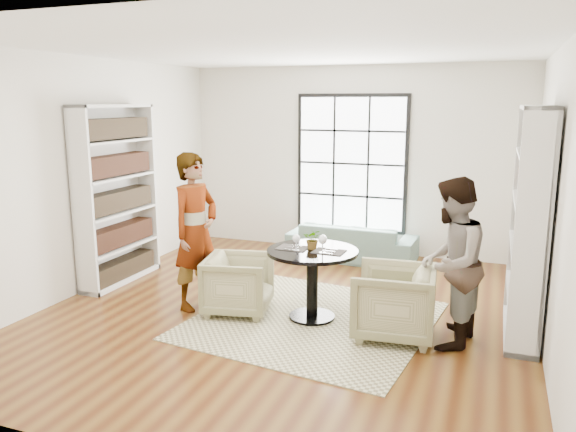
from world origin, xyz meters
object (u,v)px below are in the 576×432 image
at_px(sofa, 352,241).
at_px(wine_glass_left, 296,239).
at_px(person_left, 196,231).
at_px(armchair_right, 394,302).
at_px(armchair_left, 239,284).
at_px(wine_glass_right, 323,240).
at_px(pedestal_table, 312,269).
at_px(person_right, 451,263).
at_px(flower_centerpiece, 313,239).

bearing_deg(sofa, wine_glass_left, 92.28).
bearing_deg(person_left, armchair_right, -77.81).
bearing_deg(armchair_left, wine_glass_left, -102.22).
xyz_separation_m(armchair_left, wine_glass_left, (0.72, -0.00, 0.61)).
bearing_deg(wine_glass_right, wine_glass_left, -178.10).
bearing_deg(pedestal_table, armchair_right, -10.01).
distance_m(sofa, armchair_left, 2.75).
height_order(sofa, person_left, person_left).
xyz_separation_m(sofa, person_right, (1.68, -2.72, 0.57)).
bearing_deg(armchair_right, sofa, -162.17).
distance_m(person_left, flower_centerpiece, 1.42).
distance_m(wine_glass_left, wine_glass_right, 0.30).
height_order(sofa, armchair_right, armchair_right).
bearing_deg(flower_centerpiece, wine_glass_left, -136.27).
bearing_deg(wine_glass_right, sofa, 97.04).
height_order(armchair_right, flower_centerpiece, flower_centerpiece).
xyz_separation_m(pedestal_table, sofa, (-0.18, 2.55, -0.30)).
bearing_deg(pedestal_table, armchair_left, -172.95).
xyz_separation_m(sofa, person_left, (-1.24, -2.66, 0.64)).
xyz_separation_m(pedestal_table, armchair_left, (-0.87, -0.11, -0.25)).
bearing_deg(armchair_left, person_left, 78.00).
bearing_deg(flower_centerpiece, sofa, 93.99).
relative_size(armchair_right, wine_glass_right, 4.05).
distance_m(armchair_left, person_right, 2.43).
relative_size(pedestal_table, wine_glass_left, 5.42).
bearing_deg(person_left, wine_glass_left, -76.49).
height_order(person_right, wine_glass_left, person_right).
xyz_separation_m(person_left, person_right, (2.92, -0.06, -0.07)).
relative_size(person_right, wine_glass_left, 9.12).
distance_m(pedestal_table, wine_glass_right, 0.41).
height_order(sofa, armchair_left, armchair_left).
height_order(pedestal_table, wine_glass_left, wine_glass_left).
height_order(pedestal_table, person_right, person_right).
xyz_separation_m(sofa, armchair_right, (1.13, -2.72, 0.09)).
height_order(wine_glass_left, flower_centerpiece, flower_centerpiece).
xyz_separation_m(sofa, armchair_left, (-0.69, -2.66, 0.05)).
bearing_deg(sofa, person_left, 66.74).
relative_size(pedestal_table, armchair_right, 1.22).
xyz_separation_m(pedestal_table, armchair_right, (0.95, -0.17, -0.21)).
bearing_deg(armchair_right, armchair_left, -96.62).
distance_m(armchair_left, wine_glass_left, 0.94).
xyz_separation_m(wine_glass_right, flower_centerpiece, (-0.15, 0.13, -0.03)).
height_order(armchair_right, person_right, person_right).
xyz_separation_m(armchair_left, flower_centerpiece, (0.87, 0.14, 0.59)).
xyz_separation_m(sofa, wine_glass_right, (0.33, -2.65, 0.67)).
distance_m(armchair_left, wine_glass_right, 1.19).
bearing_deg(armchair_right, person_right, 85.27).
distance_m(armchair_left, person_left, 0.81).
bearing_deg(wine_glass_right, armchair_right, -4.78).
distance_m(pedestal_table, person_right, 1.53).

